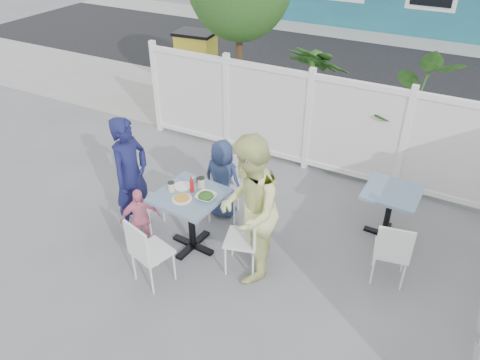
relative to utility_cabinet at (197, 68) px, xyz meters
The scene contains 27 objects.
ground 5.03m from the utility_cabinet, 53.40° to the right, with size 80.00×80.00×0.00m, color slate.
near_sidewalk 3.05m from the utility_cabinet, ahead, with size 24.00×2.60×0.01m, color gray.
street 4.64m from the utility_cabinet, 49.67° to the left, with size 24.00×5.00×0.01m, color black.
far_sidewalk 7.27m from the utility_cabinet, 65.76° to the left, with size 24.00×1.60×0.01m, color gray.
fence_back 3.46m from the utility_cabinet, 27.52° to the right, with size 5.86×0.08×1.60m.
utility_cabinet is the anchor object (origin of this frame).
potted_shrub_a 3.05m from the utility_cabinet, 17.20° to the right, with size 1.02×1.02×1.82m, color #214214.
potted_shrub_b 4.53m from the utility_cabinet, 12.76° to the right, with size 1.59×1.38×1.76m, color #214214.
main_table 4.84m from the utility_cabinet, 58.46° to the right, with size 0.83×0.83×0.81m.
spare_table 5.40m from the utility_cabinet, 30.63° to the right, with size 0.69×0.69×0.71m.
chair_left 4.39m from the utility_cabinet, 67.45° to the right, with size 0.40×0.41×0.84m.
chair_right 5.32m from the utility_cabinet, 51.11° to the right, with size 0.49×0.50×0.89m.
chair_back 4.17m from the utility_cabinet, 52.50° to the right, with size 0.51×0.50×0.89m.
chair_near 5.48m from the utility_cabinet, 63.54° to the right, with size 0.49×0.48×0.88m.
chair_spare 6.05m from the utility_cabinet, 36.43° to the right, with size 0.45×0.44×0.85m.
man 4.45m from the utility_cabinet, 68.28° to the right, with size 0.59×0.39×1.62m, color #161949.
woman 5.37m from the utility_cabinet, 51.27° to the right, with size 0.87×0.68×1.80m, color #D0DF3F.
boy 4.16m from the utility_cabinet, 52.83° to the right, with size 0.55×0.36×1.14m, color navy.
toddler 4.83m from the utility_cabinet, 66.08° to the right, with size 0.50×0.21×0.86m, color pink.
plate_main 4.95m from the utility_cabinet, 59.47° to the right, with size 0.24×0.24×0.01m, color white.
plate_side 4.68m from the utility_cabinet, 59.59° to the right, with size 0.22×0.22×0.01m, color white.
salad_bowl 4.96m from the utility_cabinet, 56.19° to the right, with size 0.24×0.24×0.06m, color white.
coffee_cup_a 4.77m from the utility_cabinet, 61.08° to the right, with size 0.08×0.08×0.12m, color beige.
coffee_cup_b 4.71m from the utility_cabinet, 56.76° to the right, with size 0.08×0.08×0.13m, color beige.
ketchup_bottle 4.79m from the utility_cabinet, 58.11° to the right, with size 0.05×0.05×0.16m, color #B01515.
salt_shaker 4.57m from the utility_cabinet, 57.91° to the right, with size 0.03×0.03×0.07m, color white.
pepper_shaker 4.58m from the utility_cabinet, 57.30° to the right, with size 0.03×0.03×0.07m, color black.
Camera 1 is at (2.26, -3.91, 3.98)m, focal length 35.00 mm.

